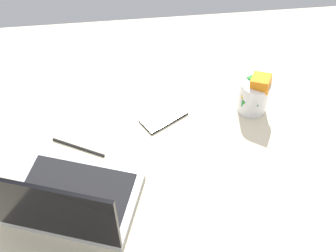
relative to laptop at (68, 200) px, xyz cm
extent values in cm
cube|color=beige|center=(-28.64, -10.46, -13.41)|extent=(180.00, 140.00, 18.00)
cube|color=#B7BABC|center=(-0.99, -2.88, -3.41)|extent=(38.69, 32.49, 2.00)
cube|color=black|center=(-1.48, -4.30, -2.21)|extent=(32.95, 25.51, 0.40)
cube|color=black|center=(2.59, 7.52, 8.09)|extent=(31.53, 11.69, 21.00)
cylinder|color=silver|center=(-55.37, -30.18, 1.09)|extent=(9.00, 9.00, 11.00)
cube|color=blue|center=(-56.30, -29.91, -1.16)|extent=(5.73, 5.39, 4.34)
cube|color=#268C33|center=(-54.28, -28.60, 0.93)|extent=(6.49, 6.24, 3.79)
cube|color=yellow|center=(-53.74, -29.59, 3.02)|extent=(5.64, 6.17, 4.42)
cube|color=#268C33|center=(-55.70, -31.83, 5.11)|extent=(5.42, 6.14, 5.10)
cube|color=orange|center=(-56.58, -29.70, 7.20)|extent=(7.63, 8.06, 5.31)
cube|color=black|center=(-27.51, -29.22, -4.01)|extent=(15.51, 13.02, 0.80)
cube|color=black|center=(-1.43, -20.14, -4.11)|extent=(15.37, 8.36, 0.60)
camera|label=1|loc=(-19.21, 60.62, 99.05)|focal=47.27mm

